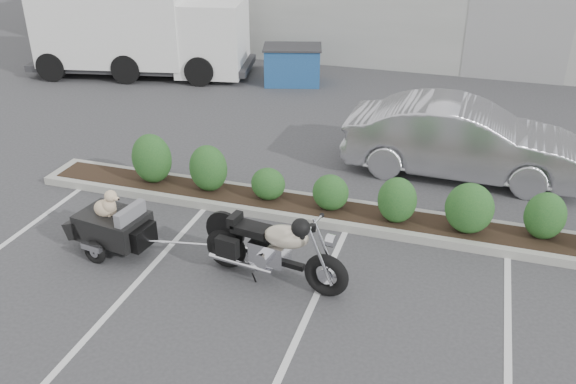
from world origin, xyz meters
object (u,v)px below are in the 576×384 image
(pet_trailer, at_px, (112,225))
(sedan, at_px, (462,139))
(motorcycle, at_px, (273,250))
(dumpster, at_px, (292,65))
(delivery_truck, at_px, (139,26))

(pet_trailer, bearing_deg, sedan, 50.51)
(sedan, bearing_deg, motorcycle, 153.82)
(sedan, bearing_deg, dumpster, 46.82)
(pet_trailer, distance_m, dumpster, 9.73)
(pet_trailer, distance_m, sedan, 7.05)
(dumpster, bearing_deg, pet_trailer, -106.02)
(pet_trailer, bearing_deg, motorcycle, 7.67)
(motorcycle, bearing_deg, delivery_truck, 137.13)
(pet_trailer, xyz_separation_m, sedan, (5.21, 4.74, 0.29))
(motorcycle, distance_m, dumpster, 10.13)
(pet_trailer, relative_size, sedan, 0.41)
(dumpster, xyz_separation_m, delivery_truck, (-4.79, -0.42, 0.92))
(sedan, bearing_deg, pet_trailer, 133.10)
(delivery_truck, bearing_deg, sedan, -36.43)
(pet_trailer, height_order, delivery_truck, delivery_truck)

